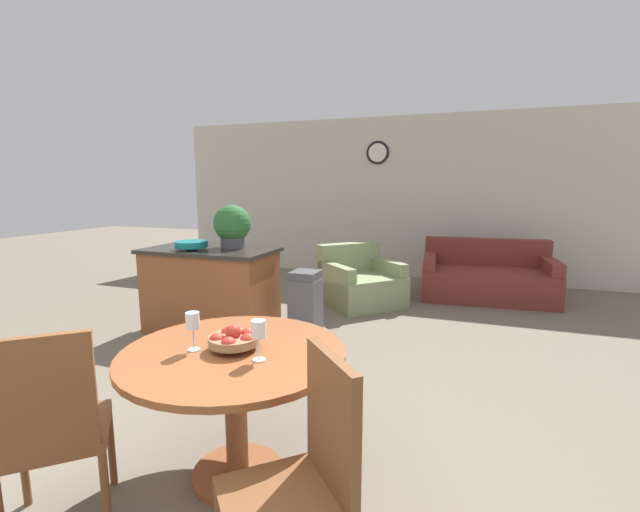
{
  "coord_description": "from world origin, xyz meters",
  "views": [
    {
      "loc": [
        1.27,
        -0.96,
        1.55
      ],
      "look_at": [
        -0.03,
        2.66,
        0.92
      ],
      "focal_mm": 24.0,
      "sensor_mm": 36.0,
      "label": 1
    }
  ],
  "objects_px": {
    "dining_chair_near_left": "(52,425)",
    "fruit_bowl": "(234,339)",
    "potted_plant": "(232,225)",
    "trash_bin": "(306,305)",
    "wine_glass_right": "(258,331)",
    "armchair": "(360,284)",
    "wine_glass_left": "(193,322)",
    "dining_table": "(235,379)",
    "teal_bowl": "(191,244)",
    "couch": "(487,278)",
    "dining_chair_near_right": "(303,476)",
    "kitchen_island": "(211,290)"
  },
  "relations": [
    {
      "from": "dining_table",
      "to": "couch",
      "type": "bearing_deg",
      "value": 73.33
    },
    {
      "from": "wine_glass_right",
      "to": "armchair",
      "type": "relative_size",
      "value": 0.16
    },
    {
      "from": "dining_chair_near_left",
      "to": "potted_plant",
      "type": "height_order",
      "value": "potted_plant"
    },
    {
      "from": "fruit_bowl",
      "to": "potted_plant",
      "type": "bearing_deg",
      "value": 121.15
    },
    {
      "from": "dining_table",
      "to": "wine_glass_right",
      "type": "relative_size",
      "value": 5.77
    },
    {
      "from": "teal_bowl",
      "to": "armchair",
      "type": "height_order",
      "value": "teal_bowl"
    },
    {
      "from": "dining_table",
      "to": "potted_plant",
      "type": "bearing_deg",
      "value": 121.14
    },
    {
      "from": "potted_plant",
      "to": "trash_bin",
      "type": "xyz_separation_m",
      "value": [
        0.85,
        -0.03,
        -0.79
      ]
    },
    {
      "from": "dining_chair_near_right",
      "to": "kitchen_island",
      "type": "height_order",
      "value": "dining_chair_near_right"
    },
    {
      "from": "trash_bin",
      "to": "couch",
      "type": "relative_size",
      "value": 0.39
    },
    {
      "from": "armchair",
      "to": "dining_chair_near_left",
      "type": "bearing_deg",
      "value": -140.43
    },
    {
      "from": "dining_chair_near_left",
      "to": "teal_bowl",
      "type": "distance_m",
      "value": 2.73
    },
    {
      "from": "wine_glass_right",
      "to": "kitchen_island",
      "type": "bearing_deg",
      "value": 129.03
    },
    {
      "from": "wine_glass_right",
      "to": "dining_chair_near_right",
      "type": "bearing_deg",
      "value": -48.34
    },
    {
      "from": "kitchen_island",
      "to": "couch",
      "type": "xyz_separation_m",
      "value": [
        2.83,
        2.49,
        -0.17
      ]
    },
    {
      "from": "teal_bowl",
      "to": "couch",
      "type": "height_order",
      "value": "teal_bowl"
    },
    {
      "from": "dining_table",
      "to": "dining_chair_near_left",
      "type": "height_order",
      "value": "dining_chair_near_left"
    },
    {
      "from": "wine_glass_right",
      "to": "potted_plant",
      "type": "relative_size",
      "value": 0.44
    },
    {
      "from": "dining_chair_near_right",
      "to": "fruit_bowl",
      "type": "height_order",
      "value": "dining_chair_near_right"
    },
    {
      "from": "wine_glass_right",
      "to": "potted_plant",
      "type": "height_order",
      "value": "potted_plant"
    },
    {
      "from": "dining_table",
      "to": "fruit_bowl",
      "type": "height_order",
      "value": "fruit_bowl"
    },
    {
      "from": "trash_bin",
      "to": "armchair",
      "type": "xyz_separation_m",
      "value": [
        0.2,
        1.45,
        -0.08
      ]
    },
    {
      "from": "potted_plant",
      "to": "teal_bowl",
      "type": "bearing_deg",
      "value": -141.15
    },
    {
      "from": "couch",
      "to": "dining_chair_near_right",
      "type": "bearing_deg",
      "value": -102.61
    },
    {
      "from": "teal_bowl",
      "to": "armchair",
      "type": "relative_size",
      "value": 0.27
    },
    {
      "from": "dining_chair_near_left",
      "to": "dining_table",
      "type": "bearing_deg",
      "value": 5.55
    },
    {
      "from": "fruit_bowl",
      "to": "kitchen_island",
      "type": "bearing_deg",
      "value": 126.82
    },
    {
      "from": "kitchen_island",
      "to": "teal_bowl",
      "type": "xyz_separation_m",
      "value": [
        -0.14,
        -0.12,
        0.5
      ]
    },
    {
      "from": "wine_glass_right",
      "to": "trash_bin",
      "type": "bearing_deg",
      "value": 106.05
    },
    {
      "from": "dining_table",
      "to": "teal_bowl",
      "type": "height_order",
      "value": "teal_bowl"
    },
    {
      "from": "wine_glass_right",
      "to": "couch",
      "type": "height_order",
      "value": "wine_glass_right"
    },
    {
      "from": "dining_chair_near_right",
      "to": "trash_bin",
      "type": "height_order",
      "value": "dining_chair_near_right"
    },
    {
      "from": "trash_bin",
      "to": "kitchen_island",
      "type": "bearing_deg",
      "value": -173.4
    },
    {
      "from": "potted_plant",
      "to": "dining_chair_near_right",
      "type": "bearing_deg",
      "value": -54.78
    },
    {
      "from": "dining_chair_near_left",
      "to": "trash_bin",
      "type": "xyz_separation_m",
      "value": [
        0.1,
        2.71,
        -0.18
      ]
    },
    {
      "from": "wine_glass_left",
      "to": "teal_bowl",
      "type": "bearing_deg",
      "value": 126.39
    },
    {
      "from": "potted_plant",
      "to": "armchair",
      "type": "distance_m",
      "value": 1.96
    },
    {
      "from": "dining_table",
      "to": "dining_chair_near_right",
      "type": "bearing_deg",
      "value": -42.13
    },
    {
      "from": "armchair",
      "to": "potted_plant",
      "type": "bearing_deg",
      "value": -172.73
    },
    {
      "from": "dining_table",
      "to": "dining_chair_near_left",
      "type": "xyz_separation_m",
      "value": [
        -0.54,
        -0.6,
        -0.03
      ]
    },
    {
      "from": "dining_chair_near_right",
      "to": "dining_chair_near_left",
      "type": "bearing_deg",
      "value": 50.55
    },
    {
      "from": "fruit_bowl",
      "to": "wine_glass_right",
      "type": "relative_size",
      "value": 1.28
    },
    {
      "from": "trash_bin",
      "to": "couch",
      "type": "distance_m",
      "value": 2.97
    },
    {
      "from": "dining_chair_near_left",
      "to": "fruit_bowl",
      "type": "distance_m",
      "value": 0.85
    },
    {
      "from": "teal_bowl",
      "to": "armchair",
      "type": "bearing_deg",
      "value": 50.73
    },
    {
      "from": "dining_chair_near_right",
      "to": "teal_bowl",
      "type": "distance_m",
      "value": 3.31
    },
    {
      "from": "potted_plant",
      "to": "wine_glass_left",
      "type": "bearing_deg",
      "value": -63.51
    },
    {
      "from": "potted_plant",
      "to": "dining_table",
      "type": "bearing_deg",
      "value": -58.86
    },
    {
      "from": "potted_plant",
      "to": "kitchen_island",
      "type": "bearing_deg",
      "value": -142.32
    },
    {
      "from": "dining_table",
      "to": "teal_bowl",
      "type": "relative_size",
      "value": 3.43
    }
  ]
}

